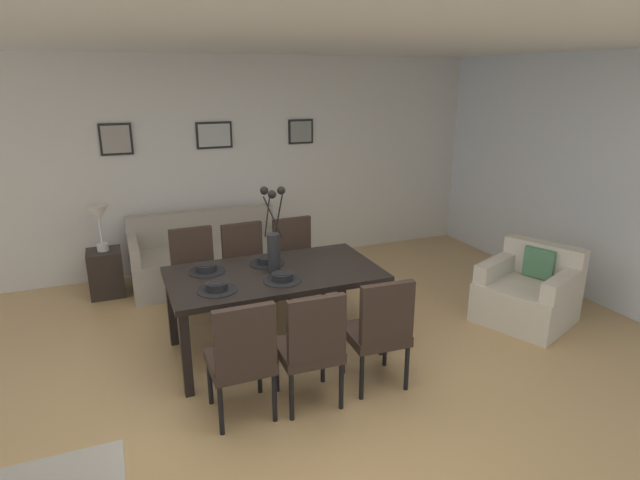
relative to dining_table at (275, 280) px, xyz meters
The scene contains 27 objects.
ground_plane 1.08m from the dining_table, 96.33° to the right, with size 9.00×9.00×0.00m, color tan.
back_wall_panel 2.49m from the dining_table, 92.22° to the left, with size 9.00×0.10×2.60m, color silver.
side_window_wall 3.64m from the dining_table, ahead, with size 0.10×6.30×2.60m, color white.
ceiling_panel 2.02m from the dining_table, 101.94° to the right, with size 9.00×7.20×0.08m, color white.
dining_table is the anchor object (origin of this frame).
dining_chair_near_left 1.03m from the dining_table, 120.41° to the right, with size 0.44×0.44×0.92m.
dining_chair_near_right 1.06m from the dining_table, 121.34° to the left, with size 0.45×0.45×0.92m.
dining_chair_far_left 0.93m from the dining_table, 90.88° to the right, with size 0.45×0.45×0.92m.
dining_chair_far_right 0.89m from the dining_table, 92.20° to the left, with size 0.46×0.46×0.92m.
dining_chair_mid_left 1.05m from the dining_table, 57.49° to the right, with size 0.46×0.46×0.92m.
dining_chair_mid_right 1.02m from the dining_table, 59.80° to the left, with size 0.47×0.47×0.92m.
centerpiece_vase 0.36m from the dining_table, 55.35° to the left, with size 0.21×0.23×0.73m.
placemat_near_left 0.59m from the dining_table, 157.64° to the right, with size 0.32×0.32×0.01m, color black.
bowl_near_left 0.59m from the dining_table, 157.64° to the right, with size 0.17×0.17×0.07m.
placemat_near_right 0.59m from the dining_table, 157.64° to the left, with size 0.32×0.32×0.01m, color black.
bowl_near_right 0.59m from the dining_table, 157.64° to the left, with size 0.17×0.17×0.07m.
placemat_far_left 0.24m from the dining_table, 90.00° to the right, with size 0.32×0.32×0.01m, color black.
bowl_far_left 0.25m from the dining_table, 90.00° to the right, with size 0.17×0.17×0.07m.
placemat_far_right 0.24m from the dining_table, 90.00° to the left, with size 0.32×0.32×0.01m, color black.
bowl_far_right 0.25m from the dining_table, 90.00° to the left, with size 0.17×0.17×0.07m.
sofa 1.91m from the dining_table, 97.60° to the left, with size 1.75×0.84×0.80m.
side_table 2.36m from the dining_table, 126.45° to the left, with size 0.36×0.36×0.52m, color black.
table_lamp 2.34m from the dining_table, 126.45° to the left, with size 0.22×0.22×0.51m.
armchair 2.56m from the dining_table, ahead, with size 1.05×1.05×0.75m.
framed_picture_left 2.78m from the dining_table, 115.39° to the left, with size 0.35×0.03×0.36m.
framed_picture_center 2.54m from the dining_table, 90.00° to the left, with size 0.43×0.03×0.32m.
framed_picture_right 2.78m from the dining_table, 64.61° to the left, with size 0.33×0.03×0.31m.
Camera 1 is at (-1.12, -3.19, 2.35)m, focal length 29.29 mm.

